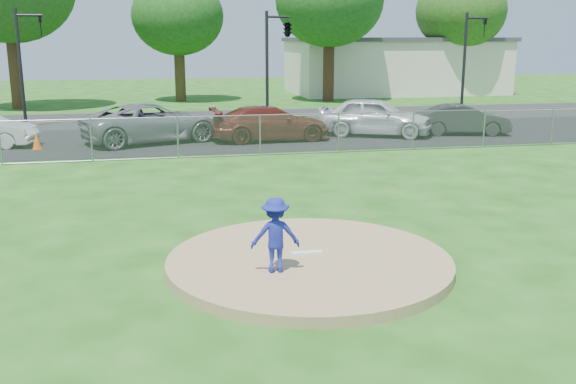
# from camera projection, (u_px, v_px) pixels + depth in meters

# --- Properties ---
(ground) EXTENTS (120.00, 120.00, 0.00)m
(ground) POSITION_uv_depth(u_px,v_px,m) (241.00, 167.00, 21.73)
(ground) COLOR #174C10
(ground) RESTS_ON ground
(pitchers_mound) EXTENTS (5.40, 5.40, 0.20)m
(pitchers_mound) POSITION_uv_depth(u_px,v_px,m) (309.00, 262.00, 12.18)
(pitchers_mound) COLOR #9A7D54
(pitchers_mound) RESTS_ON ground
(pitching_rubber) EXTENTS (0.60, 0.15, 0.04)m
(pitching_rubber) POSITION_uv_depth(u_px,v_px,m) (307.00, 253.00, 12.34)
(pitching_rubber) COLOR white
(pitching_rubber) RESTS_ON pitchers_mound
(chain_link_fence) EXTENTS (40.00, 0.06, 1.50)m
(chain_link_fence) POSITION_uv_depth(u_px,v_px,m) (233.00, 136.00, 23.46)
(chain_link_fence) COLOR gray
(chain_link_fence) RESTS_ON ground
(parking_lot) EXTENTS (50.00, 8.00, 0.01)m
(parking_lot) POSITION_uv_depth(u_px,v_px,m) (221.00, 138.00, 27.92)
(parking_lot) COLOR black
(parking_lot) RESTS_ON ground
(street) EXTENTS (60.00, 7.00, 0.01)m
(street) POSITION_uv_depth(u_px,v_px,m) (207.00, 118.00, 35.06)
(street) COLOR #242427
(street) RESTS_ON ground
(commercial_building) EXTENTS (16.40, 9.40, 4.30)m
(commercial_building) POSITION_uv_depth(u_px,v_px,m) (394.00, 65.00, 51.02)
(commercial_building) COLOR beige
(commercial_building) RESTS_ON ground
(tree_center) EXTENTS (6.16, 6.16, 9.84)m
(tree_center) POSITION_uv_depth(u_px,v_px,m) (177.00, 4.00, 42.88)
(tree_center) COLOR #3D2A16
(tree_center) RESTS_ON ground
(traffic_signal_left) EXTENTS (1.28, 0.20, 5.60)m
(traffic_signal_left) POSITION_uv_depth(u_px,v_px,m) (25.00, 57.00, 30.66)
(traffic_signal_left) COLOR black
(traffic_signal_left) RESTS_ON ground
(traffic_signal_center) EXTENTS (1.42, 2.48, 5.60)m
(traffic_signal_center) POSITION_uv_depth(u_px,v_px,m) (285.00, 31.00, 32.85)
(traffic_signal_center) COLOR black
(traffic_signal_center) RESTS_ON ground
(traffic_signal_right) EXTENTS (1.28, 0.20, 5.60)m
(traffic_signal_right) POSITION_uv_depth(u_px,v_px,m) (469.00, 55.00, 35.15)
(traffic_signal_right) COLOR black
(traffic_signal_right) RESTS_ON ground
(pitcher) EXTENTS (0.91, 0.56, 1.35)m
(pitcher) POSITION_uv_depth(u_px,v_px,m) (275.00, 235.00, 11.26)
(pitcher) COLOR navy
(pitcher) RESTS_ON pitchers_mound
(traffic_cone) EXTENTS (0.36, 0.36, 0.69)m
(traffic_cone) POSITION_uv_depth(u_px,v_px,m) (37.00, 141.00, 25.00)
(traffic_cone) COLOR #FF660D
(traffic_cone) RESTS_ON parking_lot
(parked_car_gray) EXTENTS (6.35, 4.50, 1.61)m
(parked_car_gray) POSITION_uv_depth(u_px,v_px,m) (153.00, 123.00, 26.69)
(parked_car_gray) COLOR slate
(parked_car_gray) RESTS_ON parking_lot
(parked_car_darkred) EXTENTS (5.14, 2.32, 1.46)m
(parked_car_darkred) POSITION_uv_depth(u_px,v_px,m) (271.00, 123.00, 27.10)
(parked_car_darkred) COLOR #5D1D17
(parked_car_darkred) RESTS_ON parking_lot
(parked_car_pearl) EXTENTS (5.36, 3.92, 1.70)m
(parked_car_pearl) POSITION_uv_depth(u_px,v_px,m) (375.00, 117.00, 28.43)
(parked_car_pearl) COLOR silver
(parked_car_pearl) RESTS_ON parking_lot
(parked_car_charcoal) EXTENTS (4.30, 2.31, 1.34)m
(parked_car_charcoal) POSITION_uv_depth(u_px,v_px,m) (463.00, 119.00, 28.84)
(parked_car_charcoal) COLOR #28282B
(parked_car_charcoal) RESTS_ON parking_lot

